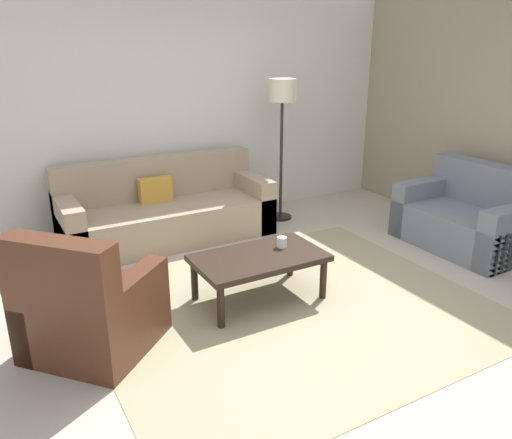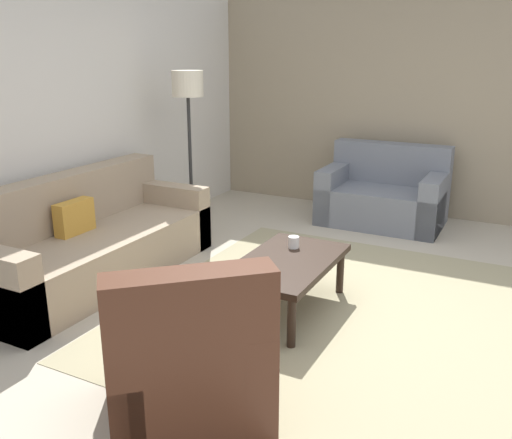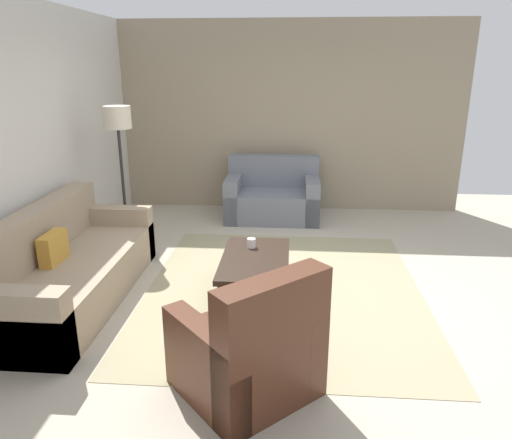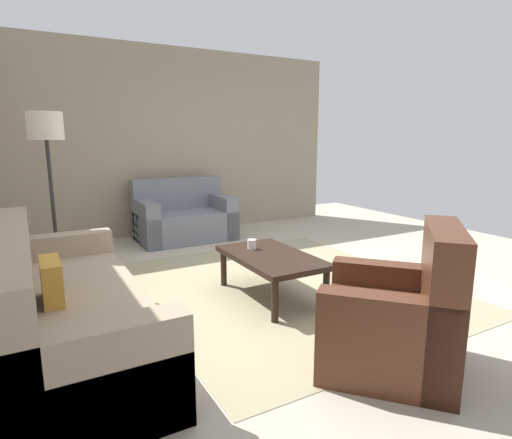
{
  "view_description": "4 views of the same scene",
  "coord_description": "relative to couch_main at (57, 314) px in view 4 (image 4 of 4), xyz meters",
  "views": [
    {
      "loc": [
        -2.11,
        -3.12,
        2.12
      ],
      "look_at": [
        -0.04,
        0.53,
        0.63
      ],
      "focal_mm": 35.44,
      "sensor_mm": 36.0,
      "label": 1
    },
    {
      "loc": [
        -3.67,
        -1.28,
        1.9
      ],
      "look_at": [
        -0.28,
        0.47,
        0.73
      ],
      "focal_mm": 38.66,
      "sensor_mm": 36.0,
      "label": 2
    },
    {
      "loc": [
        -4.34,
        -0.06,
        2.15
      ],
      "look_at": [
        -0.25,
        0.26,
        0.82
      ],
      "focal_mm": 33.4,
      "sensor_mm": 36.0,
      "label": 3
    },
    {
      "loc": [
        -3.31,
        2.2,
        1.48
      ],
      "look_at": [
        -0.05,
        0.38,
        0.73
      ],
      "focal_mm": 29.13,
      "sensor_mm": 36.0,
      "label": 4
    }
  ],
  "objects": [
    {
      "name": "coffee_table",
      "position": [
        0.19,
        -1.82,
        0.06
      ],
      "size": [
        1.1,
        0.64,
        0.41
      ],
      "color": "black",
      "rests_on": "ground_plane"
    },
    {
      "name": "lamp_standing",
      "position": [
        1.48,
        -0.11,
        1.11
      ],
      "size": [
        0.32,
        0.32,
        1.71
      ],
      "color": "black",
      "rests_on": "ground_plane"
    },
    {
      "name": "couch_main",
      "position": [
        0.0,
        0.0,
        0.0
      ],
      "size": [
        2.3,
        0.91,
        0.88
      ],
      "color": "gray",
      "rests_on": "ground_plane"
    },
    {
      "name": "cup",
      "position": [
        0.46,
        -1.76,
        0.16
      ],
      "size": [
        0.09,
        0.09,
        0.09
      ],
      "primitive_type": "cylinder",
      "color": "white",
      "rests_on": "coffee_table"
    },
    {
      "name": "ground_plane",
      "position": [
        0.35,
        -2.1,
        -0.3
      ],
      "size": [
        8.0,
        8.0,
        0.0
      ],
      "primitive_type": "plane",
      "color": "#B2A893"
    },
    {
      "name": "area_rug",
      "position": [
        0.35,
        -2.1,
        -0.29
      ],
      "size": [
        3.16,
        2.72,
        0.01
      ],
      "primitive_type": "cube",
      "color": "tan",
      "rests_on": "ground_plane"
    },
    {
      "name": "couch_loveseat",
      "position": [
        2.8,
        -1.88,
        0.0
      ],
      "size": [
        0.88,
        1.34,
        0.88
      ],
      "color": "slate",
      "rests_on": "ground_plane"
    },
    {
      "name": "stone_feature_panel",
      "position": [
        3.35,
        -2.1,
        1.1
      ],
      "size": [
        0.12,
        5.2,
        2.8
      ],
      "primitive_type": "cube",
      "color": "gray",
      "rests_on": "ground_plane"
    },
    {
      "name": "armchair_leather",
      "position": [
        -1.26,
        -1.91,
        0.01
      ],
      "size": [
        1.13,
        1.13,
        0.95
      ],
      "color": "#4C2819",
      "rests_on": "ground_plane"
    }
  ]
}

